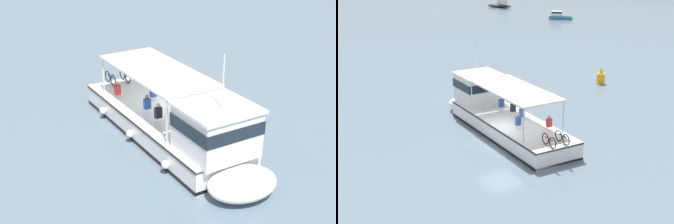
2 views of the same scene
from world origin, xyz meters
TOP-DOWN VIEW (x-y plane):
  - ground_plane at (0.00, 0.00)m, footprint 400.00×400.00m
  - ferry_main at (-2.47, 1.54)m, footprint 13.01×4.50m

SIDE VIEW (x-z plane):
  - ground_plane at x=0.00m, z-range 0.00..0.00m
  - ferry_main at x=-2.47m, z-range -1.64..3.68m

